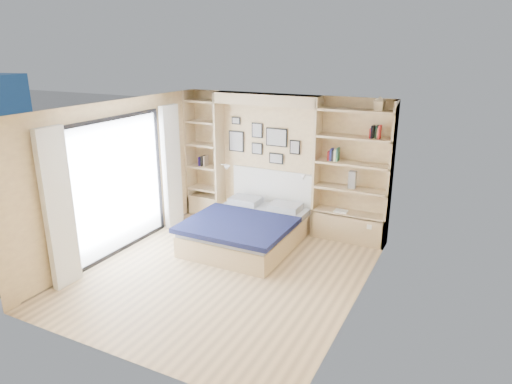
% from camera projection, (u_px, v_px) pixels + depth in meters
% --- Properties ---
extents(ground, '(4.50, 4.50, 0.00)m').
position_uv_depth(ground, '(225.00, 273.00, 6.98)').
color(ground, '#D9B887').
rests_on(ground, ground).
extents(room_shell, '(4.50, 4.50, 4.50)m').
position_uv_depth(room_shell, '(248.00, 178.00, 8.11)').
color(room_shell, '#E5C588').
rests_on(room_shell, ground).
extents(bed, '(1.73, 2.19, 1.07)m').
position_uv_depth(bed, '(247.00, 229.00, 7.93)').
color(bed, tan).
rests_on(bed, ground).
extents(photo_gallery, '(1.48, 0.02, 0.82)m').
position_uv_depth(photo_gallery, '(262.00, 141.00, 8.57)').
color(photo_gallery, black).
rests_on(photo_gallery, ground).
extents(reading_lamps, '(1.92, 0.12, 0.15)m').
position_uv_depth(reading_lamps, '(264.00, 171.00, 8.47)').
color(reading_lamps, silver).
rests_on(reading_lamps, ground).
extents(shelf_decor, '(3.56, 0.23, 2.03)m').
position_uv_depth(shelf_decor, '(340.00, 146.00, 7.75)').
color(shelf_decor, '#A51E1E').
rests_on(shelf_decor, ground).
extents(deck, '(3.20, 4.00, 0.05)m').
position_uv_depth(deck, '(58.00, 232.00, 8.51)').
color(deck, '#665C4B').
rests_on(deck, ground).
extents(deck_chair, '(0.55, 0.86, 0.83)m').
position_uv_depth(deck_chair, '(34.00, 216.00, 8.20)').
color(deck_chair, tan).
rests_on(deck_chair, ground).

